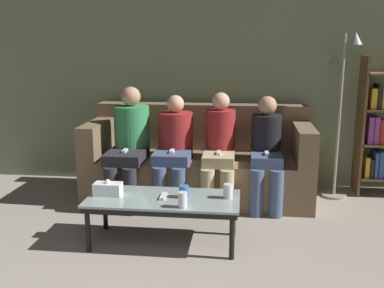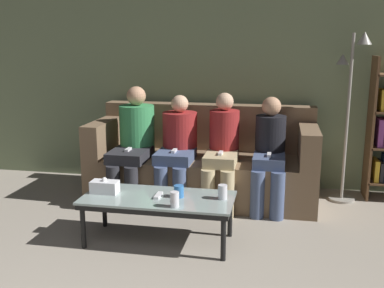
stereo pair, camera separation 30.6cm
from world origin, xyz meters
name	(u,v)px [view 2 (the right image)]	position (x,y,z in m)	size (l,w,h in m)	color
wall_back	(212,69)	(0.00, 4.15, 1.30)	(12.00, 0.06, 2.60)	#707F5B
couch	(204,164)	(0.00, 3.64, 0.34)	(2.27, 0.90, 0.94)	brown
coffee_table	(158,201)	(-0.16, 2.45, 0.35)	(1.20, 0.54, 0.38)	#8C9E99
cup_near_left	(175,199)	(0.02, 2.25, 0.44)	(0.07, 0.07, 0.12)	silver
cup_near_right	(179,191)	(0.00, 2.47, 0.43)	(0.08, 0.08, 0.10)	#3372BF
cup_far_center	(223,192)	(0.35, 2.49, 0.44)	(0.07, 0.07, 0.11)	silver
tissue_box	(105,187)	(-0.61, 2.45, 0.44)	(0.22, 0.12, 0.13)	white
game_remote	(158,195)	(-0.16, 2.45, 0.39)	(0.04, 0.15, 0.02)	white
standing_lamp	(351,100)	(1.43, 3.78, 1.03)	(0.31, 0.26, 1.68)	gray
seated_person_left_end	(134,140)	(-0.68, 3.41, 0.62)	(0.36, 0.73, 1.15)	#28282D
seated_person_mid_left	(178,145)	(-0.23, 3.41, 0.59)	(0.35, 0.67, 1.07)	#47567A
seated_person_mid_right	(222,148)	(0.23, 3.39, 0.59)	(0.31, 0.66, 1.11)	tan
seated_person_right_end	(270,151)	(0.68, 3.40, 0.57)	(0.31, 0.61, 1.08)	#47567A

